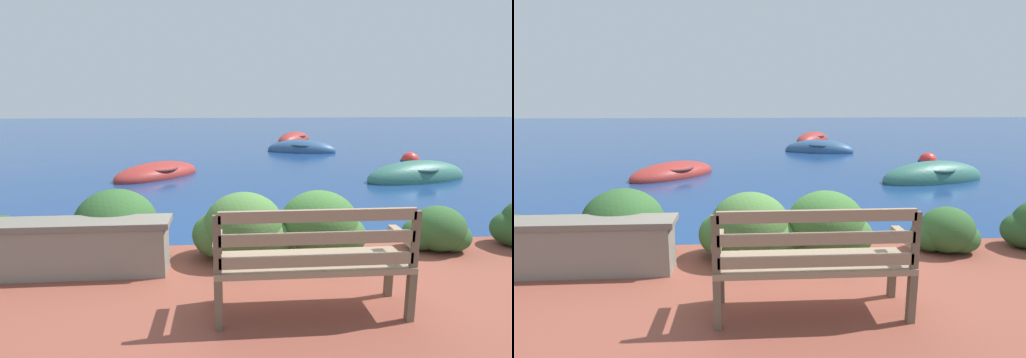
% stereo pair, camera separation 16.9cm
% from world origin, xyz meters
% --- Properties ---
extents(ground_plane, '(80.00, 80.00, 0.00)m').
position_xyz_m(ground_plane, '(0.00, 0.00, 0.00)').
color(ground_plane, navy).
extents(park_bench, '(1.57, 0.48, 0.93)m').
position_xyz_m(park_bench, '(0.13, -1.67, 0.71)').
color(park_bench, brown).
rests_on(park_bench, patio_terrace).
extents(stone_wall, '(2.00, 0.39, 0.56)m').
position_xyz_m(stone_wall, '(-2.10, -0.73, 0.50)').
color(stone_wall, gray).
rests_on(stone_wall, patio_terrace).
extents(hedge_clump_left, '(1.12, 0.81, 0.76)m').
position_xyz_m(hedge_clump_left, '(-1.77, -0.27, 0.55)').
color(hedge_clump_left, '#2D5628').
rests_on(hedge_clump_left, patio_terrace).
extents(hedge_clump_centre, '(1.09, 0.78, 0.74)m').
position_xyz_m(hedge_clump_centre, '(-0.37, -0.45, 0.54)').
color(hedge_clump_centre, '#426B33').
rests_on(hedge_clump_centre, patio_terrace).
extents(hedge_clump_right, '(1.09, 0.78, 0.74)m').
position_xyz_m(hedge_clump_right, '(0.46, -0.42, 0.54)').
color(hedge_clump_right, '#38662D').
rests_on(hedge_clump_right, patio_terrace).
extents(hedge_clump_far_right, '(0.77, 0.56, 0.53)m').
position_xyz_m(hedge_clump_far_right, '(1.88, -0.39, 0.45)').
color(hedge_clump_far_right, '#2D5628').
rests_on(hedge_clump_far_right, patio_terrace).
extents(rowboat_nearest, '(2.95, 1.65, 0.85)m').
position_xyz_m(rowboat_nearest, '(4.15, 4.66, 0.07)').
color(rowboat_nearest, '#336B5B').
rests_on(rowboat_nearest, ground_plane).
extents(rowboat_mid, '(2.48, 2.51, 0.66)m').
position_xyz_m(rowboat_mid, '(-2.28, 5.63, 0.06)').
color(rowboat_mid, '#9E2D28').
rests_on(rowboat_mid, ground_plane).
extents(rowboat_far, '(2.77, 1.74, 0.81)m').
position_xyz_m(rowboat_far, '(2.37, 10.25, 0.07)').
color(rowboat_far, '#2D517A').
rests_on(rowboat_far, ground_plane).
extents(rowboat_outer, '(2.38, 2.82, 0.79)m').
position_xyz_m(rowboat_outer, '(2.78, 14.18, 0.07)').
color(rowboat_outer, '#9E2D28').
rests_on(rowboat_outer, ground_plane).
extents(mooring_buoy, '(0.59, 0.59, 0.54)m').
position_xyz_m(mooring_buoy, '(5.16, 7.14, 0.09)').
color(mooring_buoy, red).
rests_on(mooring_buoy, ground_plane).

